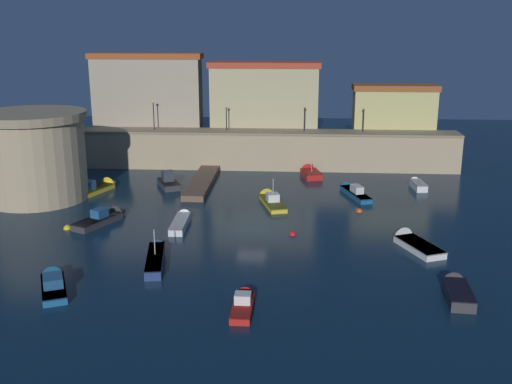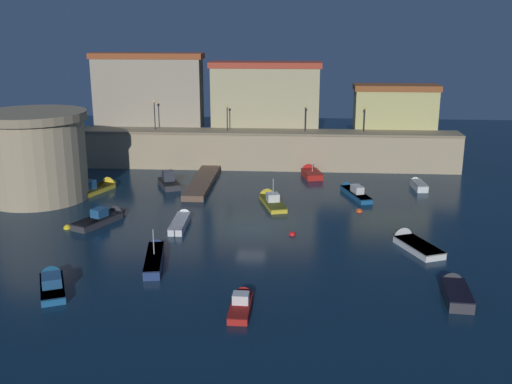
{
  "view_description": "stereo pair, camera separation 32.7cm",
  "coord_description": "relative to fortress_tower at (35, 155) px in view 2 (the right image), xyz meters",
  "views": [
    {
      "loc": [
        3.61,
        -49.15,
        17.32
      ],
      "look_at": [
        0.0,
        6.15,
        1.65
      ],
      "focal_mm": 42.33,
      "sensor_mm": 36.0,
      "label": 1
    },
    {
      "loc": [
        3.94,
        -49.13,
        17.32
      ],
      "look_at": [
        0.0,
        6.15,
        1.65
      ],
      "focal_mm": 42.33,
      "sensor_mm": 36.0,
      "label": 2
    }
  ],
  "objects": [
    {
      "name": "moored_boat_5",
      "position": [
        22.8,
        -22.65,
        -4.14
      ],
      "size": [
        1.31,
        4.75,
        1.46
      ],
      "rotation": [
        0.0,
        0.0,
        1.55
      ],
      "color": "red",
      "rests_on": "ground"
    },
    {
      "name": "moored_boat_12",
      "position": [
        39.14,
        6.89,
        -4.08
      ],
      "size": [
        1.46,
        4.21,
        1.1
      ],
      "rotation": [
        0.0,
        0.0,
        1.65
      ],
      "color": "white",
      "rests_on": "ground"
    },
    {
      "name": "moored_boat_4",
      "position": [
        31.9,
        3.74,
        -4.12
      ],
      "size": [
        3.26,
        7.2,
        1.58
      ],
      "rotation": [
        0.0,
        0.0,
        1.87
      ],
      "color": "#195689",
      "rests_on": "ground"
    },
    {
      "name": "moored_boat_8",
      "position": [
        27.62,
        11.21,
        -4.08
      ],
      "size": [
        2.71,
        4.49,
        2.46
      ],
      "rotation": [
        0.0,
        0.0,
        1.8
      ],
      "color": "red",
      "rests_on": "ground"
    },
    {
      "name": "pier_dock",
      "position": [
        15.73,
        6.46,
        -4.17
      ],
      "size": [
        2.27,
        13.32,
        0.7
      ],
      "color": "brown",
      "rests_on": "ground"
    },
    {
      "name": "ground_plane",
      "position": [
        22.21,
        -8.02,
        -4.48
      ],
      "size": [
        126.84,
        126.84,
        0.0
      ],
      "primitive_type": "plane",
      "color": "#0C2338"
    },
    {
      "name": "moored_boat_3",
      "position": [
        36.59,
        -20.1,
        -4.06
      ],
      "size": [
        1.87,
        5.01,
        1.45
      ],
      "rotation": [
        0.0,
        0.0,
        1.5
      ],
      "color": "#333338",
      "rests_on": "ground"
    },
    {
      "name": "moored_boat_2",
      "position": [
        9.67,
        -20.6,
        -4.1
      ],
      "size": [
        3.69,
        5.83,
        1.64
      ],
      "rotation": [
        0.0,
        0.0,
        1.99
      ],
      "color": "#195689",
      "rests_on": "ground"
    },
    {
      "name": "moored_boat_11",
      "position": [
        15.54,
        -15.46,
        -4.1
      ],
      "size": [
        2.35,
        7.43,
        2.84
      ],
      "rotation": [
        0.0,
        0.0,
        1.74
      ],
      "color": "navy",
      "rests_on": "ground"
    },
    {
      "name": "quay_wall",
      "position": [
        22.21,
        14.88,
        -2.16
      ],
      "size": [
        46.38,
        3.81,
        4.62
      ],
      "color": "tan",
      "rests_on": "ground"
    },
    {
      "name": "old_town_backdrop",
      "position": [
        19.57,
        18.39,
        3.95
      ],
      "size": [
        43.1,
        4.02,
        9.23
      ],
      "color": "tan",
      "rests_on": "ground"
    },
    {
      "name": "quay_lamp_3",
      "position": [
        33.96,
        14.88,
        2.19
      ],
      "size": [
        0.32,
        0.32,
        3.05
      ],
      "color": "black",
      "rests_on": "quay_wall"
    },
    {
      "name": "mooring_buoy_0",
      "position": [
        25.8,
        -9.13,
        -4.48
      ],
      "size": [
        0.62,
        0.62,
        0.62
      ],
      "primitive_type": "sphere",
      "color": "red",
      "rests_on": "ground"
    },
    {
      "name": "quay_lamp_0",
      "position": [
        8.65,
        14.88,
        2.5
      ],
      "size": [
        0.32,
        0.32,
        3.57
      ],
      "color": "black",
      "rests_on": "quay_wall"
    },
    {
      "name": "mooring_buoy_1",
      "position": [
        6.26,
        -8.87,
        -4.48
      ],
      "size": [
        0.7,
        0.7,
        0.7
      ],
      "primitive_type": "sphere",
      "color": "yellow",
      "rests_on": "ground"
    },
    {
      "name": "moored_boat_6",
      "position": [
        35.28,
        -10.92,
        -4.19
      ],
      "size": [
        3.95,
        6.18,
        1.72
      ],
      "rotation": [
        0.0,
        0.0,
        1.97
      ],
      "color": "white",
      "rests_on": "ground"
    },
    {
      "name": "moored_boat_7",
      "position": [
        8.98,
        -6.65,
        -4.08
      ],
      "size": [
        4.1,
        6.37,
        1.85
      ],
      "rotation": [
        0.0,
        0.0,
        1.14
      ],
      "color": "#333338",
      "rests_on": "ground"
    },
    {
      "name": "moored_boat_0",
      "position": [
        11.9,
        5.96,
        -3.99
      ],
      "size": [
        3.62,
        5.26,
        2.25
      ],
      "rotation": [
        0.0,
        0.0,
        2.0
      ],
      "color": "#333338",
      "rests_on": "ground"
    },
    {
      "name": "mooring_buoy_2",
      "position": [
        32.05,
        -2.25,
        -4.48
      ],
      "size": [
        0.64,
        0.64,
        0.64
      ],
      "primitive_type": "sphere",
      "color": "#EA4C19",
      "rests_on": "ground"
    },
    {
      "name": "moored_boat_1",
      "position": [
        23.47,
        0.34,
        -4.16
      ],
      "size": [
        3.35,
        7.07,
        3.27
      ],
      "rotation": [
        0.0,
        0.0,
        1.84
      ],
      "color": "gold",
      "rests_on": "ground"
    },
    {
      "name": "moored_boat_10",
      "position": [
        5.07,
        3.31,
        -4.09
      ],
      "size": [
        4.08,
        7.05,
        2.07
      ],
      "rotation": [
        0.0,
        0.0,
        1.21
      ],
      "color": "gold",
      "rests_on": "ground"
    },
    {
      "name": "quay_lamp_1",
      "position": [
        17.54,
        14.88,
        2.21
      ],
      "size": [
        0.32,
        0.32,
        3.07
      ],
      "color": "black",
      "rests_on": "quay_wall"
    },
    {
      "name": "moored_boat_9",
      "position": [
        15.93,
        -6.88,
        -4.14
      ],
      "size": [
        1.33,
        6.33,
        1.14
      ],
      "rotation": [
        0.0,
        0.0,
        1.59
      ],
      "color": "white",
      "rests_on": "ground"
    },
    {
      "name": "fortress_tower",
      "position": [
        0.0,
        0.0,
        0.0
      ],
      "size": [
        10.58,
        10.58,
        8.85
      ],
      "color": "tan",
      "rests_on": "ground"
    },
    {
      "name": "quay_lamp_2",
      "position": [
        26.92,
        14.88,
        2.26
      ],
      "size": [
        0.32,
        0.32,
        3.16
      ],
      "color": "black",
      "rests_on": "quay_wall"
    }
  ]
}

